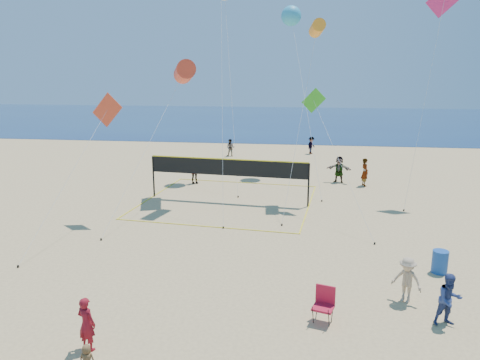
# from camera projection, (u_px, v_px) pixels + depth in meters

# --- Properties ---
(ground) EXTENTS (120.00, 120.00, 0.00)m
(ground) POSITION_uv_depth(u_px,v_px,m) (213.00, 336.00, 14.05)
(ground) COLOR tan
(ground) RESTS_ON ground
(ocean) EXTENTS (140.00, 50.00, 0.03)m
(ocean) POSITION_uv_depth(u_px,v_px,m) (287.00, 120.00, 73.83)
(ocean) COLOR navy
(ocean) RESTS_ON ground
(woman) EXTENTS (0.68, 0.55, 1.61)m
(woman) POSITION_uv_depth(u_px,v_px,m) (87.00, 324.00, 13.20)
(woman) COLOR maroon
(woman) RESTS_ON ground
(toddler) EXTENTS (0.40, 0.27, 0.80)m
(toddler) POSITION_uv_depth(u_px,v_px,m) (87.00, 360.00, 11.22)
(toddler) COLOR brown
(toddler) RESTS_ON seawall
(bystander_a) EXTENTS (0.96, 0.83, 1.69)m
(bystander_a) POSITION_uv_depth(u_px,v_px,m) (449.00, 300.00, 14.48)
(bystander_a) COLOR navy
(bystander_a) RESTS_ON ground
(bystander_b) EXTENTS (1.20, 1.05, 1.61)m
(bystander_b) POSITION_uv_depth(u_px,v_px,m) (407.00, 280.00, 15.94)
(bystander_b) COLOR tan
(bystander_b) RESTS_ON ground
(far_person_0) EXTENTS (1.08, 0.94, 1.75)m
(far_person_0) POSITION_uv_depth(u_px,v_px,m) (194.00, 171.00, 32.56)
(far_person_0) COLOR gray
(far_person_0) RESTS_ON ground
(far_person_1) EXTENTS (1.80, 0.98, 1.86)m
(far_person_1) POSITION_uv_depth(u_px,v_px,m) (339.00, 169.00, 32.94)
(far_person_1) COLOR gray
(far_person_1) RESTS_ON ground
(far_person_2) EXTENTS (0.63, 0.80, 1.92)m
(far_person_2) POSITION_uv_depth(u_px,v_px,m) (365.00, 172.00, 31.87)
(far_person_2) COLOR gray
(far_person_2) RESTS_ON ground
(far_person_3) EXTENTS (0.85, 0.71, 1.58)m
(far_person_3) POSITION_uv_depth(u_px,v_px,m) (231.00, 148.00, 42.83)
(far_person_3) COLOR gray
(far_person_3) RESTS_ON ground
(far_person_4) EXTENTS (1.04, 1.21, 1.62)m
(far_person_4) POSITION_uv_depth(u_px,v_px,m) (311.00, 145.00, 44.09)
(far_person_4) COLOR gray
(far_person_4) RESTS_ON ground
(camp_chair) EXTENTS (0.77, 0.89, 1.29)m
(camp_chair) POSITION_uv_depth(u_px,v_px,m) (324.00, 302.00, 14.72)
(camp_chair) COLOR #B3142D
(camp_chair) RESTS_ON ground
(trash_barrel) EXTENTS (0.80, 0.80, 0.91)m
(trash_barrel) POSITION_uv_depth(u_px,v_px,m) (440.00, 262.00, 18.32)
(trash_barrel) COLOR #174596
(trash_barrel) RESTS_ON ground
(volleyball_net) EXTENTS (10.76, 10.62, 2.63)m
(volleyball_net) POSITION_uv_depth(u_px,v_px,m) (228.00, 172.00, 27.94)
(volleyball_net) COLOR black
(volleyball_net) RESTS_ON ground
(kite_0) EXTENTS (3.11, 9.91, 8.39)m
(kite_0) POSITION_uv_depth(u_px,v_px,m) (184.00, 72.00, 27.94)
(kite_0) COLOR red
(kite_0) RESTS_ON ground
(kite_2) EXTENTS (2.07, 6.59, 10.59)m
(kite_2) POSITION_uv_depth(u_px,v_px,m) (317.00, 28.00, 26.79)
(kite_2) COLOR orange
(kite_2) RESTS_ON ground
(kite_3) EXTENTS (2.27, 6.89, 6.68)m
(kite_3) POSITION_uv_depth(u_px,v_px,m) (104.00, 116.00, 23.56)
(kite_3) COLOR red
(kite_3) RESTS_ON ground
(kite_4) EXTENTS (3.59, 6.25, 6.82)m
(kite_4) POSITION_uv_depth(u_px,v_px,m) (317.00, 108.00, 25.73)
(kite_4) COLOR green
(kite_4) RESTS_ON ground
(kite_5) EXTENTS (3.00, 3.29, 12.68)m
(kite_5) POSITION_uv_depth(u_px,v_px,m) (443.00, 8.00, 26.43)
(kite_5) COLOR #E4276F
(kite_5) RESTS_ON ground
(kite_7) EXTENTS (3.33, 9.24, 12.30)m
(kite_7) POSITION_uv_depth(u_px,v_px,m) (291.00, 16.00, 33.88)
(kite_7) COLOR #30A1CE
(kite_7) RESTS_ON ground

